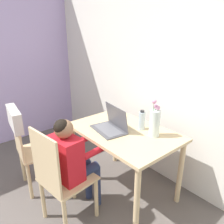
{
  "coord_description": "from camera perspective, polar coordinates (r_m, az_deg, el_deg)",
  "views": [
    {
      "loc": [
        1.17,
        0.33,
        1.64
      ],
      "look_at": [
        -0.34,
        1.6,
        0.89
      ],
      "focal_mm": 35.0,
      "sensor_mm": 36.0,
      "label": 1
    }
  ],
  "objects": [
    {
      "name": "person_seated",
      "position": [
        1.95,
        -10.4,
        -11.74
      ],
      "size": [
        0.34,
        0.45,
        0.99
      ],
      "rotation": [
        0.0,
        0.0,
        3.26
      ],
      "color": "red",
      "rests_on": "ground_plane"
    },
    {
      "name": "flower_vase",
      "position": [
        2.02,
        11.07,
        -2.54
      ],
      "size": [
        0.1,
        0.1,
        0.36
      ],
      "color": "silver",
      "rests_on": "dining_table"
    },
    {
      "name": "dining_table",
      "position": [
        2.19,
        3.1,
        -7.12
      ],
      "size": [
        1.06,
        0.71,
        0.71
      ],
      "color": "#D6B784",
      "rests_on": "ground_plane"
    },
    {
      "name": "wall_back",
      "position": [
        2.26,
        18.15,
        9.85
      ],
      "size": [
        6.4,
        0.05,
        2.5
      ],
      "color": "white",
      "rests_on": "ground_plane"
    },
    {
      "name": "laptop",
      "position": [
        2.15,
        -0.1,
        -3.26
      ],
      "size": [
        0.4,
        0.29,
        0.23
      ],
      "rotation": [
        0.0,
        0.0,
        -0.16
      ],
      "color": "#4C4C51",
      "rests_on": "dining_table"
    },
    {
      "name": "water_bottle",
      "position": [
        2.16,
        7.8,
        -2.19
      ],
      "size": [
        0.07,
        0.07,
        0.2
      ],
      "color": "silver",
      "rests_on": "dining_table"
    },
    {
      "name": "chair_occupied",
      "position": [
        1.96,
        -13.33,
        -16.47
      ],
      "size": [
        0.44,
        0.44,
        0.92
      ],
      "rotation": [
        0.0,
        0.0,
        3.26
      ],
      "color": "#D6B784",
      "rests_on": "ground_plane"
    },
    {
      "name": "chair_spare",
      "position": [
        2.39,
        -21.75,
        -6.05
      ],
      "size": [
        0.45,
        0.48,
        0.93
      ],
      "rotation": [
        0.0,
        0.0,
        3.0
      ],
      "color": "#D6B784",
      "rests_on": "ground_plane"
    }
  ]
}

